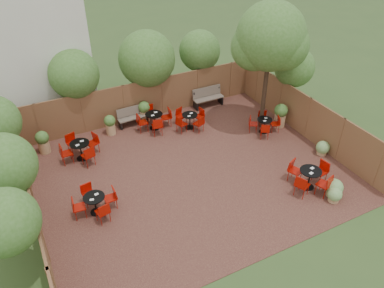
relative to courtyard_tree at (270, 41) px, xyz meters
name	(u,v)px	position (x,y,z in m)	size (l,w,h in m)	color
ground	(190,172)	(-4.67, -1.63, -4.30)	(80.00, 80.00, 0.00)	#354F23
courtyard_paving	(190,172)	(-4.67, -1.63, -4.29)	(12.00, 10.00, 0.02)	#3E1D19
fence_back	(144,100)	(-4.67, 3.37, -3.30)	(12.00, 0.08, 2.00)	brown
fence_left	(32,200)	(-10.67, -1.63, -3.30)	(0.08, 10.00, 2.00)	brown
fence_right	(307,118)	(1.33, -1.63, -3.30)	(0.08, 10.00, 2.00)	brown
neighbour_building	(25,36)	(-9.17, 6.37, -0.30)	(5.00, 4.00, 8.00)	beige
overhang_foliage	(123,85)	(-6.05, 1.97, -1.61)	(15.18, 10.40, 2.75)	#376220
courtyard_tree	(270,41)	(0.00, 0.00, 0.00)	(3.04, 2.99, 5.95)	black
park_bench_left	(132,116)	(-5.47, 2.99, -3.81)	(1.49, 0.52, 0.91)	brown
park_bench_right	(208,97)	(-1.29, 3.00, -3.75)	(1.64, 0.53, 1.01)	brown
bistro_tables	(181,147)	(-4.52, -0.44, -3.82)	(10.05, 8.43, 0.94)	black
planters	(161,121)	(-4.51, 1.73, -3.69)	(11.16, 4.05, 1.17)	#A98154
low_shrubs	(330,176)	(-0.09, -4.75, -3.96)	(2.28, 3.04, 0.72)	#A98154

